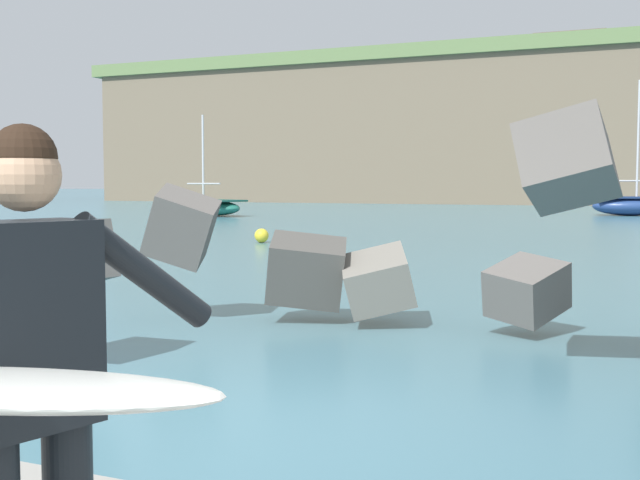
{
  "coord_description": "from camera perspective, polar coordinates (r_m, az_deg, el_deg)",
  "views": [
    {
      "loc": [
        3.37,
        -5.3,
        1.85
      ],
      "look_at": [
        0.84,
        0.5,
        1.4
      ],
      "focal_mm": 45.45,
      "sensor_mm": 36.0,
      "label": 1
    }
  ],
  "objects": [
    {
      "name": "breakwater_jetty",
      "position": [
        7.65,
        -2.32,
        -0.91
      ],
      "size": [
        31.97,
        7.4,
        2.9
      ],
      "color": "#4C4944",
      "rests_on": "ground"
    },
    {
      "name": "station_building_central",
      "position": [
        94.43,
        17.29,
        12.46
      ],
      "size": [
        7.48,
        5.24,
        4.01
      ],
      "color": "beige",
      "rests_on": "headland_bluff"
    },
    {
      "name": "boat_near_left",
      "position": [
        46.0,
        -7.92,
        2.34
      ],
      "size": [
        5.76,
        4.1,
        5.67
      ],
      "color": "#1E6656",
      "rests_on": "ground"
    },
    {
      "name": "headland_bluff",
      "position": [
        87.95,
        21.11,
        7.12
      ],
      "size": [
        102.76,
        39.55,
        13.94
      ],
      "color": "#756651",
      "rests_on": "ground"
    },
    {
      "name": "surfer_with_board",
      "position": [
        2.43,
        -21.6,
        -9.8
      ],
      "size": [
        2.11,
        1.42,
        1.78
      ],
      "color": "black",
      "rests_on": "walkway_path"
    },
    {
      "name": "boat_mid_left",
      "position": [
        48.95,
        21.03,
        2.32
      ],
      "size": [
        4.55,
        3.08,
        7.59
      ],
      "color": "navy",
      "rests_on": "ground"
    },
    {
      "name": "ground_plane",
      "position": [
        6.55,
        -8.73,
        -12.39
      ],
      "size": [
        400.0,
        400.0,
        0.0
      ],
      "primitive_type": "plane",
      "color": "#42707F"
    },
    {
      "name": "mooring_buoy_inner",
      "position": [
        25.1,
        -4.14,
        0.31
      ],
      "size": [
        0.44,
        0.44,
        0.44
      ],
      "color": "yellow",
      "rests_on": "ground"
    }
  ]
}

